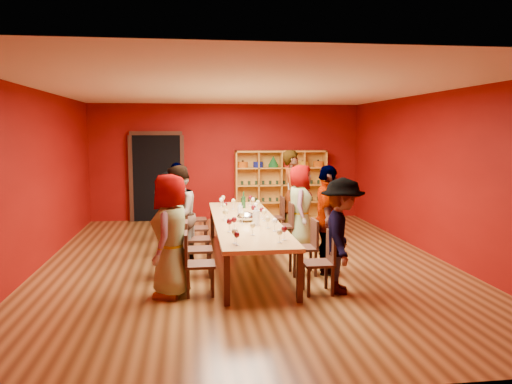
{
  "coord_description": "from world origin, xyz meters",
  "views": [
    {
      "loc": [
        -0.94,
        -8.54,
        2.28
      ],
      "look_at": [
        0.28,
        0.76,
        1.15
      ],
      "focal_mm": 35.0,
      "sensor_mm": 36.0,
      "label": 1
    }
  ],
  "objects_px": {
    "chair_person_right_3": "(286,223)",
    "spittoon_bowl": "(246,217)",
    "person_left_1": "(166,231)",
    "chair_person_left_3": "(193,225)",
    "chair_person_right_1": "(308,244)",
    "person_right_1": "(327,220)",
    "person_right_0": "(342,236)",
    "chair_person_right_4": "(277,215)",
    "shelving_unit": "(280,182)",
    "person_left_2": "(178,215)",
    "person_right_3": "(300,206)",
    "chair_person_left_2": "(193,236)",
    "chair_person_left_4": "(193,217)",
    "chair_person_right_0": "(323,259)",
    "tasting_table": "(246,223)",
    "person_left_4": "(177,202)",
    "person_left_0": "(171,236)",
    "chair_person_left_0": "(194,260)",
    "person_left_3": "(170,212)",
    "chair_person_left_1": "(194,246)",
    "person_right_4": "(293,194)"
  },
  "relations": [
    {
      "from": "chair_person_left_1",
      "to": "person_left_2",
      "type": "xyz_separation_m",
      "value": [
        -0.26,
        0.78,
        0.36
      ]
    },
    {
      "from": "person_left_0",
      "to": "person_left_4",
      "type": "distance_m",
      "value": 3.66
    },
    {
      "from": "person_left_0",
      "to": "chair_person_right_3",
      "type": "bearing_deg",
      "value": 155.68
    },
    {
      "from": "tasting_table",
      "to": "chair_person_right_3",
      "type": "relative_size",
      "value": 5.06
    },
    {
      "from": "chair_person_left_3",
      "to": "person_right_4",
      "type": "height_order",
      "value": "person_right_4"
    },
    {
      "from": "chair_person_left_0",
      "to": "chair_person_left_2",
      "type": "relative_size",
      "value": 1.0
    },
    {
      "from": "person_left_4",
      "to": "person_right_4",
      "type": "relative_size",
      "value": 0.87
    },
    {
      "from": "person_right_0",
      "to": "chair_person_right_4",
      "type": "relative_size",
      "value": 1.85
    },
    {
      "from": "chair_person_left_3",
      "to": "chair_person_right_1",
      "type": "bearing_deg",
      "value": -45.71
    },
    {
      "from": "tasting_table",
      "to": "person_right_4",
      "type": "relative_size",
      "value": 2.38
    },
    {
      "from": "chair_person_left_2",
      "to": "person_right_0",
      "type": "height_order",
      "value": "person_right_0"
    },
    {
      "from": "shelving_unit",
      "to": "chair_person_right_3",
      "type": "distance_m",
      "value": 3.37
    },
    {
      "from": "chair_person_right_3",
      "to": "spittoon_bowl",
      "type": "xyz_separation_m",
      "value": [
        -0.91,
        -1.12,
        0.33
      ]
    },
    {
      "from": "chair_person_right_0",
      "to": "person_right_3",
      "type": "distance_m",
      "value": 2.87
    },
    {
      "from": "tasting_table",
      "to": "chair_person_right_3",
      "type": "bearing_deg",
      "value": 48.34
    },
    {
      "from": "chair_person_left_4",
      "to": "person_left_0",
      "type": "bearing_deg",
      "value": -94.94
    },
    {
      "from": "spittoon_bowl",
      "to": "person_left_4",
      "type": "bearing_deg",
      "value": 120.39
    },
    {
      "from": "chair_person_left_3",
      "to": "person_right_1",
      "type": "distance_m",
      "value": 2.86
    },
    {
      "from": "person_right_0",
      "to": "spittoon_bowl",
      "type": "height_order",
      "value": "person_right_0"
    },
    {
      "from": "person_left_1",
      "to": "spittoon_bowl",
      "type": "relative_size",
      "value": 4.64
    },
    {
      "from": "chair_person_left_2",
      "to": "person_right_1",
      "type": "bearing_deg",
      "value": -22.64
    },
    {
      "from": "chair_person_left_4",
      "to": "chair_person_right_3",
      "type": "relative_size",
      "value": 1.0
    },
    {
      "from": "chair_person_right_0",
      "to": "chair_person_right_4",
      "type": "bearing_deg",
      "value": 90.0
    },
    {
      "from": "shelving_unit",
      "to": "person_right_3",
      "type": "relative_size",
      "value": 1.46
    },
    {
      "from": "chair_person_left_3",
      "to": "spittoon_bowl",
      "type": "bearing_deg",
      "value": -50.24
    },
    {
      "from": "chair_person_left_0",
      "to": "person_left_3",
      "type": "height_order",
      "value": "person_left_3"
    },
    {
      "from": "chair_person_left_3",
      "to": "chair_person_right_0",
      "type": "relative_size",
      "value": 1.0
    },
    {
      "from": "chair_person_right_0",
      "to": "chair_person_left_3",
      "type": "bearing_deg",
      "value": 122.9
    },
    {
      "from": "person_left_1",
      "to": "chair_person_right_4",
      "type": "height_order",
      "value": "person_left_1"
    },
    {
      "from": "person_left_4",
      "to": "spittoon_bowl",
      "type": "relative_size",
      "value": 5.12
    },
    {
      "from": "chair_person_right_3",
      "to": "chair_person_right_0",
      "type": "bearing_deg",
      "value": -90.0
    },
    {
      "from": "person_left_1",
      "to": "person_right_3",
      "type": "bearing_deg",
      "value": 143.64
    },
    {
      "from": "chair_person_right_1",
      "to": "person_right_1",
      "type": "height_order",
      "value": "person_right_1"
    },
    {
      "from": "tasting_table",
      "to": "spittoon_bowl",
      "type": "height_order",
      "value": "spittoon_bowl"
    },
    {
      "from": "chair_person_left_2",
      "to": "person_right_1",
      "type": "distance_m",
      "value": 2.34
    },
    {
      "from": "chair_person_left_2",
      "to": "spittoon_bowl",
      "type": "relative_size",
      "value": 2.77
    },
    {
      "from": "person_left_3",
      "to": "person_right_0",
      "type": "bearing_deg",
      "value": 26.66
    },
    {
      "from": "person_left_1",
      "to": "chair_person_right_1",
      "type": "height_order",
      "value": "person_left_1"
    },
    {
      "from": "chair_person_left_4",
      "to": "spittoon_bowl",
      "type": "xyz_separation_m",
      "value": [
        0.91,
        -2.09,
        0.33
      ]
    },
    {
      "from": "shelving_unit",
      "to": "person_left_4",
      "type": "relative_size",
      "value": 1.46
    },
    {
      "from": "shelving_unit",
      "to": "chair_person_left_3",
      "type": "height_order",
      "value": "shelving_unit"
    },
    {
      "from": "person_left_2",
      "to": "person_left_3",
      "type": "relative_size",
      "value": 1.12
    },
    {
      "from": "person_left_0",
      "to": "person_left_3",
      "type": "relative_size",
      "value": 1.12
    },
    {
      "from": "chair_person_right_0",
      "to": "chair_person_right_1",
      "type": "bearing_deg",
      "value": 90.0
    },
    {
      "from": "shelving_unit",
      "to": "person_right_1",
      "type": "xyz_separation_m",
      "value": [
        -0.18,
        -5.18,
        -0.1
      ]
    },
    {
      "from": "person_left_3",
      "to": "person_right_4",
      "type": "height_order",
      "value": "person_right_4"
    },
    {
      "from": "chair_person_right_1",
      "to": "person_right_1",
      "type": "relative_size",
      "value": 0.51
    },
    {
      "from": "person_left_0",
      "to": "person_right_3",
      "type": "distance_m",
      "value": 3.62
    },
    {
      "from": "shelving_unit",
      "to": "person_left_2",
      "type": "bearing_deg",
      "value": -120.89
    },
    {
      "from": "person_left_1",
      "to": "chair_person_left_3",
      "type": "distance_m",
      "value": 1.83
    }
  ]
}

